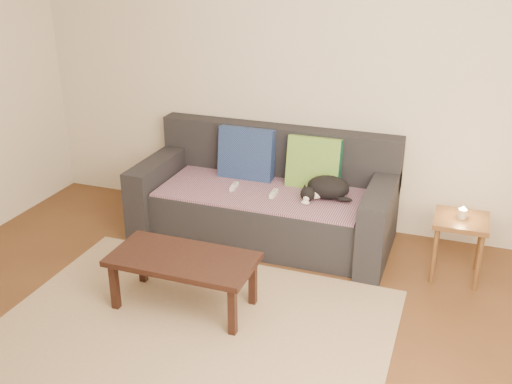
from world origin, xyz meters
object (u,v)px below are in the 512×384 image
cat (326,188)px  side_table (460,229)px  sofa (266,201)px  wii_remote_a (234,186)px  wii_remote_b (274,194)px  coffee_table (183,263)px

cat → side_table: cat is taller
sofa → side_table: sofa is taller
wii_remote_a → side_table: (1.78, -0.04, -0.06)m
wii_remote_b → wii_remote_a: bearing=82.6°
wii_remote_b → cat: bearing=-79.6°
sofa → wii_remote_b: 0.24m
sofa → wii_remote_b: bearing=-51.0°
cat → wii_remote_b: size_ratio=2.73×
wii_remote_a → side_table: 1.79m
sofa → side_table: 1.56m
wii_remote_b → sofa: bearing=36.7°
cat → wii_remote_a: (-0.76, -0.06, -0.07)m
wii_remote_b → coffee_table: bearing=163.0°
coffee_table → wii_remote_b: bearing=75.3°
wii_remote_a → sofa: bearing=-69.0°
wii_remote_a → coffee_table: wii_remote_a is taller
sofa → cat: sofa is taller
wii_remote_b → side_table: 1.43m
wii_remote_a → cat: bearing=-90.4°
side_table → wii_remote_b: bearing=179.5°
cat → side_table: size_ratio=0.86×
wii_remote_a → side_table: bearing=-96.3°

